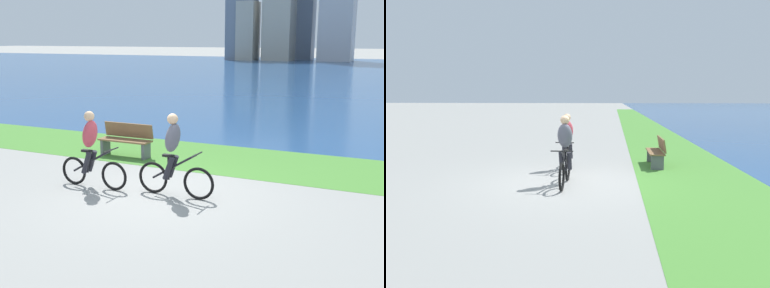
% 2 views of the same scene
% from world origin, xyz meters
% --- Properties ---
extents(ground_plane, '(300.00, 300.00, 0.00)m').
position_xyz_m(ground_plane, '(0.00, 0.00, 0.00)').
color(ground_plane, gray).
extents(grass_strip_bayside, '(120.00, 3.13, 0.01)m').
position_xyz_m(grass_strip_bayside, '(0.00, 3.34, 0.00)').
color(grass_strip_bayside, '#478433').
rests_on(grass_strip_bayside, ground).
extents(cyclist_lead, '(1.70, 0.52, 1.71)m').
position_xyz_m(cyclist_lead, '(0.27, -0.01, 0.84)').
color(cyclist_lead, black).
rests_on(cyclist_lead, ground).
extents(cyclist_trailing, '(1.67, 0.52, 1.67)m').
position_xyz_m(cyclist_trailing, '(-1.60, -0.21, 0.83)').
color(cyclist_trailing, black).
rests_on(cyclist_trailing, ground).
extents(bench_near_path, '(1.50, 0.47, 0.90)m').
position_xyz_m(bench_near_path, '(-2.47, 2.52, 0.45)').
color(bench_near_path, brown).
rests_on(bench_near_path, ground).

